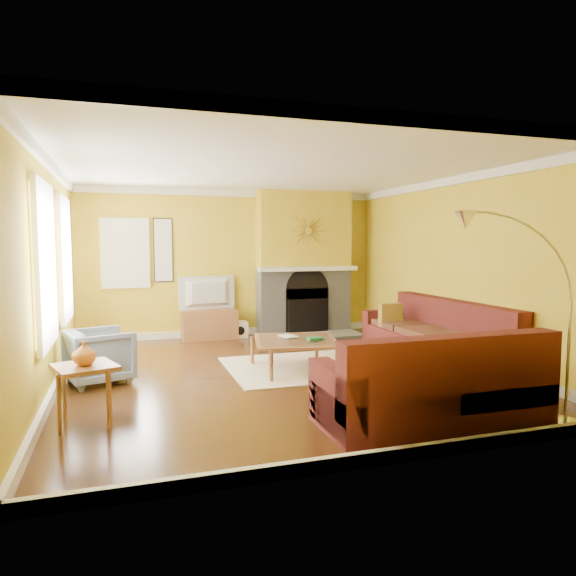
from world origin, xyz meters
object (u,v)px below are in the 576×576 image
object	(u,v)px
arc_lamp	(523,326)
media_console	(209,324)
coffee_table	(296,355)
sectional_sofa	(389,344)
armchair	(100,356)
side_table	(86,395)

from	to	relation	value
arc_lamp	media_console	bearing A→B (deg)	109.35
media_console	coffee_table	bearing A→B (deg)	-73.99
sectional_sofa	coffee_table	size ratio (longest dim) A/B	3.66
coffee_table	arc_lamp	xyz separation A→B (m)	(1.17, -2.84, 0.78)
media_console	armchair	world-z (taller)	armchair
armchair	media_console	bearing A→B (deg)	-52.95
arc_lamp	sectional_sofa	bearing A→B (deg)	94.97
sectional_sofa	arc_lamp	distance (m)	2.14
media_console	armchair	distance (m)	3.05
media_console	side_table	world-z (taller)	side_table
side_table	arc_lamp	xyz separation A→B (m)	(3.74, -1.46, 0.70)
coffee_table	arc_lamp	size ratio (longest dim) A/B	0.55
media_console	arc_lamp	distance (m)	5.85
arc_lamp	side_table	bearing A→B (deg)	158.68
coffee_table	media_console	size ratio (longest dim) A/B	1.11
armchair	side_table	bearing A→B (deg)	159.77
coffee_table	arc_lamp	bearing A→B (deg)	-67.68
sectional_sofa	coffee_table	bearing A→B (deg)	141.55
coffee_table	media_console	world-z (taller)	media_console
side_table	armchair	bearing A→B (deg)	87.60
sectional_sofa	side_table	distance (m)	3.62
coffee_table	arc_lamp	world-z (taller)	arc_lamp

